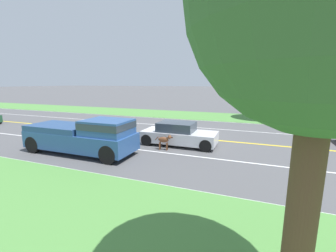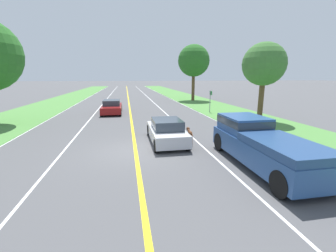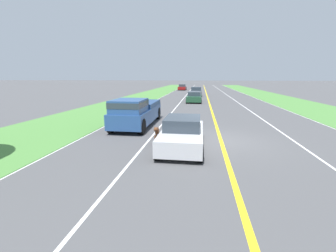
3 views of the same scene
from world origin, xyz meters
The scene contains 12 objects.
ground_plane centered at (0.00, 0.00, 0.00)m, with size 400.00×400.00×0.00m, color #4C4C4F.
centre_divider_line centered at (0.00, 0.00, 0.00)m, with size 0.18×160.00×0.01m, color yellow.
lane_edge_line_right centered at (7.00, 0.00, 0.00)m, with size 0.14×160.00×0.01m, color white.
lane_edge_line_left centered at (-7.00, 0.00, 0.00)m, with size 0.14×160.00×0.01m, color white.
lane_dash_same_dir centered at (3.50, 0.00, 0.00)m, with size 0.10×160.00×0.01m, color white.
lane_dash_oncoming centered at (-3.50, 0.00, 0.00)m, with size 0.10×160.00×0.01m, color white.
grass_verge_right centered at (10.00, 0.00, 0.01)m, with size 6.00×160.00×0.03m, color #4C843D.
grass_verge_left centered at (-10.00, 0.00, 0.01)m, with size 6.00×160.00×0.03m, color #4C843D.
ego_car centered at (1.79, 1.22, 0.62)m, with size 1.80×4.24×1.32m.
dog centered at (3.01, 0.84, 0.54)m, with size 0.22×1.02×0.84m.
pickup_truck centered at (5.01, -2.72, 0.93)m, with size 2.01×5.77×1.81m.
roadside_tree_left_near centered at (-10.23, 7.89, 5.09)m, with size 5.20×5.20×7.71m.
Camera 1 is at (13.75, 5.15, 3.55)m, focal length 24.00 mm.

